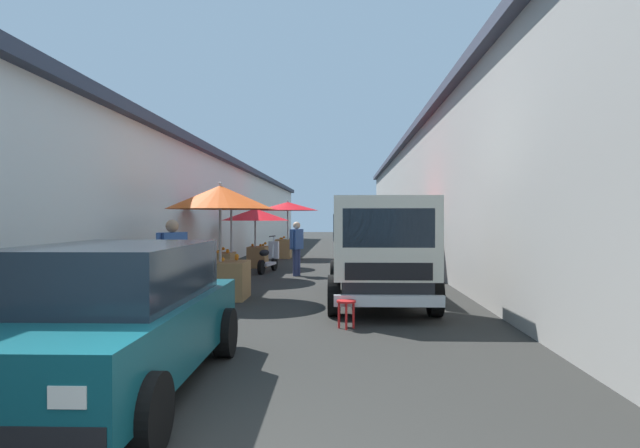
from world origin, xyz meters
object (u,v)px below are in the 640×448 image
object	(u,v)px
fruit_stall_mid_lane	(402,218)
fruit_stall_far_right	(256,222)
plastic_stool	(346,307)
vendor_in_shade	(172,259)
delivery_truck	(381,254)
vendor_by_crates	(297,245)
fruit_stall_near_right	(230,213)
fruit_stall_far_left	(287,213)
parked_scooter	(268,258)
hatchback_car	(112,317)
fruit_stall_near_left	(222,212)

from	to	relation	value
fruit_stall_mid_lane	fruit_stall_far_right	bearing A→B (deg)	65.85
plastic_stool	vendor_in_shade	bearing A→B (deg)	70.89
delivery_truck	fruit_stall_mid_lane	bearing A→B (deg)	-10.01
fruit_stall_mid_lane	vendor_by_crates	bearing A→B (deg)	96.50
fruit_stall_near_right	fruit_stall_far_left	bearing A→B (deg)	-6.29
fruit_stall_mid_lane	fruit_stall_far_left	xyz separation A→B (m)	(6.10, 4.12, 0.20)
fruit_stall_far_right	delivery_truck	world-z (taller)	fruit_stall_far_right
parked_scooter	plastic_stool	world-z (taller)	parked_scooter
plastic_stool	fruit_stall_far_left	bearing A→B (deg)	10.05
fruit_stall_far_left	fruit_stall_near_right	bearing A→B (deg)	173.71
fruit_stall_far_left	hatchback_car	world-z (taller)	fruit_stall_far_left
fruit_stall_near_left	fruit_stall_mid_lane	xyz separation A→B (m)	(4.82, -4.29, -0.15)
fruit_stall_near_left	fruit_stall_mid_lane	distance (m)	6.45
fruit_stall_near_right	vendor_by_crates	size ratio (longest dim) A/B	1.59
fruit_stall_mid_lane	plastic_stool	bearing A→B (deg)	167.37
fruit_stall_mid_lane	delivery_truck	distance (m)	5.99
hatchback_car	parked_scooter	world-z (taller)	hatchback_car
delivery_truck	fruit_stall_far_left	bearing A→B (deg)	14.46
delivery_truck	vendor_by_crates	size ratio (longest dim) A/B	3.10
delivery_truck	vendor_by_crates	xyz separation A→B (m)	(5.50, 2.09, -0.12)
fruit_stall_near_right	vendor_in_shade	xyz separation A→B (m)	(-5.30, -0.13, -0.86)
fruit_stall_near_right	hatchback_car	distance (m)	9.51
fruit_stall_mid_lane	parked_scooter	bearing A→B (deg)	82.22
vendor_in_shade	fruit_stall_near_left	bearing A→B (deg)	-16.70
fruit_stall_far_left	parked_scooter	size ratio (longest dim) A/B	1.53
fruit_stall_near_left	parked_scooter	world-z (taller)	fruit_stall_near_left
delivery_truck	fruit_stall_near_left	bearing A→B (deg)	72.24
fruit_stall_far_right	fruit_stall_far_left	xyz separation A→B (m)	(3.96, -0.65, 0.31)
delivery_truck	parked_scooter	bearing A→B (deg)	25.51
vendor_by_crates	vendor_in_shade	world-z (taller)	vendor_in_shade
fruit_stall_near_right	hatchback_car	xyz separation A→B (m)	(-9.41, -0.89, -1.11)
fruit_stall_far_right	vendor_by_crates	xyz separation A→B (m)	(-2.49, -1.64, -0.66)
fruit_stall_mid_lane	fruit_stall_near_left	bearing A→B (deg)	138.33
plastic_stool	vendor_by_crates	bearing A→B (deg)	11.21
fruit_stall_near_right	parked_scooter	xyz separation A→B (m)	(1.75, -0.82, -1.39)
fruit_stall_far_left	vendor_by_crates	xyz separation A→B (m)	(-6.46, -0.99, -0.98)
plastic_stool	fruit_stall_near_left	bearing A→B (deg)	43.33
fruit_stall_mid_lane	plastic_stool	world-z (taller)	fruit_stall_mid_lane
parked_scooter	fruit_stall_far_right	bearing A→B (deg)	22.91
vendor_in_shade	fruit_stall_far_left	bearing A→B (deg)	-3.06
fruit_stall_far_right	delivery_truck	distance (m)	8.84
fruit_stall_far_right	vendor_in_shade	distance (m)	8.65
fruit_stall_far_left	fruit_stall_near_right	xyz separation A→B (m)	(-7.29, 0.80, -0.05)
vendor_in_shade	parked_scooter	size ratio (longest dim) A/B	1.00
fruit_stall_near_left	plastic_stool	bearing A→B (deg)	-136.67
fruit_stall_far_left	plastic_stool	bearing A→B (deg)	-169.95
fruit_stall_far_right	plastic_stool	xyz separation A→B (m)	(-9.70, -3.07, -1.25)
fruit_stall_near_left	delivery_truck	xyz separation A→B (m)	(-1.04, -3.25, -0.81)
fruit_stall_near_left	vendor_by_crates	bearing A→B (deg)	-14.63
fruit_stall_near_left	hatchback_car	world-z (taller)	fruit_stall_near_left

